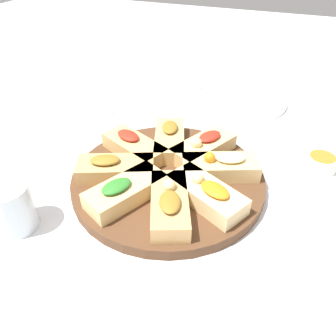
# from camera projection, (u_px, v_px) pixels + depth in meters

# --- Properties ---
(ground_plane) EXTENTS (3.00, 3.00, 0.00)m
(ground_plane) POSITION_uv_depth(u_px,v_px,m) (168.00, 183.00, 0.59)
(ground_plane) COLOR white
(serving_board) EXTENTS (0.34, 0.34, 0.02)m
(serving_board) POSITION_uv_depth(u_px,v_px,m) (168.00, 179.00, 0.59)
(serving_board) COLOR #51331E
(serving_board) RESTS_ON ground_plane
(focaccia_slice_0) EXTENTS (0.10, 0.14, 0.04)m
(focaccia_slice_0) POSITION_uv_depth(u_px,v_px,m) (115.00, 168.00, 0.57)
(focaccia_slice_0) COLOR tan
(focaccia_slice_0) RESTS_ON serving_board
(focaccia_slice_1) EXTENTS (0.14, 0.11, 0.04)m
(focaccia_slice_1) POSITION_uv_depth(u_px,v_px,m) (125.00, 191.00, 0.52)
(focaccia_slice_1) COLOR #DBB775
(focaccia_slice_1) RESTS_ON serving_board
(focaccia_slice_2) EXTENTS (0.14, 0.10, 0.05)m
(focaccia_slice_2) POSITION_uv_depth(u_px,v_px,m) (170.00, 203.00, 0.50)
(focaccia_slice_2) COLOR tan
(focaccia_slice_2) RESTS_ON serving_board
(focaccia_slice_3) EXTENTS (0.11, 0.14, 0.05)m
(focaccia_slice_3) POSITION_uv_depth(u_px,v_px,m) (206.00, 193.00, 0.52)
(focaccia_slice_3) COLOR #E5C689
(focaccia_slice_3) RESTS_ON serving_board
(focaccia_slice_4) EXTENTS (0.10, 0.14, 0.05)m
(focaccia_slice_4) POSITION_uv_depth(u_px,v_px,m) (220.00, 166.00, 0.57)
(focaccia_slice_4) COLOR #DBB775
(focaccia_slice_4) RESTS_ON serving_board
(focaccia_slice_5) EXTENTS (0.14, 0.11, 0.05)m
(focaccia_slice_5) POSITION_uv_depth(u_px,v_px,m) (203.00, 147.00, 0.62)
(focaccia_slice_5) COLOR #DBB775
(focaccia_slice_5) RESTS_ON serving_board
(focaccia_slice_6) EXTENTS (0.14, 0.10, 0.04)m
(focaccia_slice_6) POSITION_uv_depth(u_px,v_px,m) (170.00, 139.00, 0.65)
(focaccia_slice_6) COLOR tan
(focaccia_slice_6) RESTS_ON serving_board
(focaccia_slice_7) EXTENTS (0.10, 0.14, 0.04)m
(focaccia_slice_7) POSITION_uv_depth(u_px,v_px,m) (134.00, 147.00, 0.62)
(focaccia_slice_7) COLOR tan
(focaccia_slice_7) RESTS_ON serving_board
(plate_left) EXTENTS (0.24, 0.24, 0.02)m
(plate_left) POSITION_uv_depth(u_px,v_px,m) (239.00, 98.00, 0.86)
(plate_left) COLOR white
(plate_left) RESTS_ON ground_plane
(water_glass) EXTENTS (0.07, 0.07, 0.08)m
(water_glass) POSITION_uv_depth(u_px,v_px,m) (11.00, 207.00, 0.49)
(water_glass) COLOR silver
(water_glass) RESTS_ON ground_plane
(napkin_stack) EXTENTS (0.14, 0.13, 0.01)m
(napkin_stack) POSITION_uv_depth(u_px,v_px,m) (110.00, 101.00, 0.86)
(napkin_stack) COLOR white
(napkin_stack) RESTS_ON ground_plane
(dipping_bowl) EXTENTS (0.06, 0.06, 0.03)m
(dipping_bowl) POSITION_uv_depth(u_px,v_px,m) (321.00, 162.00, 0.62)
(dipping_bowl) COLOR silver
(dipping_bowl) RESTS_ON ground_plane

